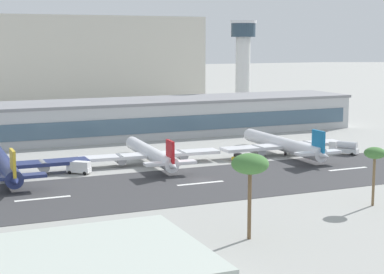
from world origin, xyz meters
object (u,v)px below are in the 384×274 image
at_px(control_tower, 243,60).
at_px(airliner_gold_tail_gate_0, 4,166).
at_px(service_baggage_tug_1, 238,157).
at_px(service_fuel_truck_2, 344,147).
at_px(airliner_blue_tail_gate_2, 285,145).
at_px(terminal_building, 108,119).
at_px(palm_tree_0, 250,165).
at_px(palm_tree_1, 375,155).
at_px(distant_hotel_block, 60,63).
at_px(airliner_red_tail_gate_1, 152,154).
at_px(service_box_truck_0, 79,167).

distance_m(control_tower, airliner_gold_tail_gate_0, 141.33).
distance_m(service_baggage_tug_1, service_fuel_truck_2, 34.43).
relative_size(airliner_blue_tail_gate_2, service_baggage_tug_1, 13.67).
distance_m(terminal_building, service_baggage_tug_1, 61.89).
distance_m(airliner_blue_tail_gate_2, palm_tree_0, 82.97).
distance_m(airliner_gold_tail_gate_0, service_baggage_tug_1, 63.49).
relative_size(terminal_building, palm_tree_1, 15.33).
xyz_separation_m(airliner_blue_tail_gate_2, palm_tree_1, (-14.27, -57.16, 7.58)).
bearing_deg(palm_tree_0, airliner_blue_tail_gate_2, 53.99).
height_order(airliner_blue_tail_gate_2, service_fuel_truck_2, airliner_blue_tail_gate_2).
distance_m(control_tower, airliner_blue_tail_gate_2, 93.22).
xyz_separation_m(distant_hotel_block, palm_tree_1, (18.76, -214.28, -12.28)).
relative_size(palm_tree_0, palm_tree_1, 1.22).
height_order(airliner_blue_tail_gate_2, service_baggage_tug_1, airliner_blue_tail_gate_2).
height_order(service_fuel_truck_2, palm_tree_1, palm_tree_1).
xyz_separation_m(airliner_red_tail_gate_1, service_box_truck_0, (-21.26, -3.96, -1.10)).
distance_m(control_tower, service_box_truck_0, 129.52).
bearing_deg(control_tower, distant_hotel_block, 131.61).
xyz_separation_m(airliner_red_tail_gate_1, service_fuel_truck_2, (58.32, -7.59, -0.86)).
xyz_separation_m(airliner_gold_tail_gate_0, palm_tree_1, (66.18, -58.16, 7.54)).
xyz_separation_m(service_box_truck_0, service_fuel_truck_2, (79.58, -3.64, 0.24)).
xyz_separation_m(control_tower, airliner_blue_tail_gate_2, (-30.95, -85.09, -22.18)).
height_order(service_fuel_truck_2, palm_tree_0, palm_tree_0).
height_order(airliner_gold_tail_gate_0, palm_tree_1, palm_tree_1).
distance_m(airliner_gold_tail_gate_0, service_box_truck_0, 18.32).
relative_size(distant_hotel_block, service_box_truck_0, 23.90).
xyz_separation_m(airliner_blue_tail_gate_2, palm_tree_0, (-48.43, -66.64, 9.82)).
bearing_deg(airliner_blue_tail_gate_2, airliner_gold_tail_gate_0, 89.58).
relative_size(terminal_building, airliner_gold_tail_gate_0, 4.00).
xyz_separation_m(control_tower, service_box_truck_0, (-93.32, -86.70, -23.47)).
bearing_deg(control_tower, airliner_red_tail_gate_1, -131.05).
height_order(distant_hotel_block, airliner_red_tail_gate_1, distant_hotel_block).
xyz_separation_m(airliner_red_tail_gate_1, airliner_blue_tail_gate_2, (41.10, -2.35, 0.19)).
bearing_deg(distant_hotel_block, service_fuel_truck_2, -72.81).
height_order(airliner_gold_tail_gate_0, palm_tree_0, palm_tree_0).
distance_m(airliner_red_tail_gate_1, service_baggage_tug_1, 24.56).
bearing_deg(palm_tree_0, control_tower, 62.38).
bearing_deg(control_tower, terminal_building, -156.80).
bearing_deg(palm_tree_0, service_baggage_tug_1, 63.97).
bearing_deg(airliner_blue_tail_gate_2, distant_hotel_block, 12.16).
distance_m(service_baggage_tug_1, palm_tree_0, 72.39).
bearing_deg(distant_hotel_block, palm_tree_0, -93.94).
height_order(distant_hotel_block, airliner_blue_tail_gate_2, distant_hotel_block).
height_order(airliner_blue_tail_gate_2, palm_tree_1, palm_tree_1).
relative_size(distant_hotel_block, airliner_blue_tail_gate_2, 3.18).
height_order(airliner_gold_tail_gate_0, airliner_blue_tail_gate_2, airliner_gold_tail_gate_0).
distance_m(airliner_blue_tail_gate_2, service_box_truck_0, 62.40).
distance_m(control_tower, palm_tree_1, 149.98).
distance_m(service_box_truck_0, service_fuel_truck_2, 79.66).
relative_size(airliner_gold_tail_gate_0, palm_tree_0, 3.15).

